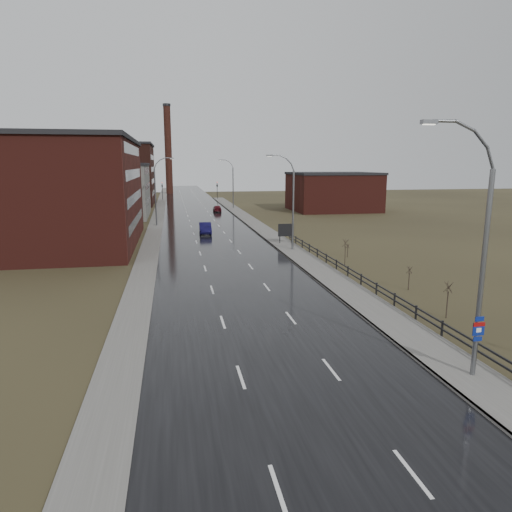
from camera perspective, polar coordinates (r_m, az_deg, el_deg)
name	(u,v)px	position (r m, az deg, el deg)	size (l,w,h in m)	color
ground	(311,417)	(19.99, 6.83, -19.39)	(320.00, 320.00, 0.00)	#2D2819
road	(205,226)	(77.22, -6.39, 3.73)	(14.00, 300.00, 0.06)	black
sidewalk_right	(293,251)	(54.16, 4.65, 0.57)	(3.20, 180.00, 0.18)	#595651
curb_right	(281,252)	(53.79, 3.08, 0.52)	(0.16, 180.00, 0.18)	slate
sidewalk_left	(155,227)	(77.09, -12.50, 3.54)	(2.40, 260.00, 0.12)	#595651
warehouse_near	(44,192)	(63.43, -24.93, 7.21)	(22.44, 28.56, 13.50)	#471914
warehouse_mid	(106,190)	(95.34, -18.22, 7.83)	(16.32, 20.40, 10.50)	slate
warehouse_far	(101,174)	(125.64, -18.77, 9.66)	(26.52, 24.48, 15.50)	#331611
building_right	(333,191)	(104.77, 9.57, 7.96)	(18.36, 16.32, 8.50)	#471914
smokestack	(168,149)	(166.45, -10.92, 12.99)	(2.70, 2.70, 30.70)	#331611
streetlight_main	(478,256)	(23.31, 26.00, -0.02)	(3.91, 0.29, 12.11)	slate
streetlight_right_mid	(291,202)	(54.32, 4.37, 6.73)	(3.36, 0.28, 11.35)	slate
streetlight_left	(157,191)	(78.52, -12.26, 7.93)	(3.36, 0.28, 11.35)	slate
streetlight_right_far	(232,184)	(107.34, -3.05, 9.02)	(3.36, 0.28, 11.35)	slate
guardrail	(364,280)	(39.18, 13.41, -2.96)	(0.10, 53.05, 1.10)	black
shrub_c	(448,299)	(33.32, 22.83, -4.97)	(0.59, 0.63, 2.51)	#382D23
shrub_d	(409,277)	(39.66, 18.59, -2.56)	(0.48, 0.50, 2.00)	#382D23
shrub_e	(345,252)	(47.43, 11.09, 0.54)	(0.65, 0.68, 2.75)	#382D23
shrub_f	(348,250)	(51.84, 11.39, 0.72)	(0.38, 0.39, 1.55)	#382D23
billboard	(286,231)	(59.25, 3.77, 3.18)	(2.11, 0.17, 2.70)	black
traffic_light_left	(162,184)	(136.50, -11.67, 8.78)	(0.58, 2.73, 5.30)	black
traffic_light_right	(217,184)	(137.12, -4.89, 8.98)	(0.58, 2.73, 5.30)	black
car_near	(205,228)	(68.61, -6.36, 3.44)	(1.75, 5.01, 1.65)	#0E0B38
car_far	(217,209)	(100.53, -4.88, 5.92)	(1.72, 4.27, 1.46)	#4B0C14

